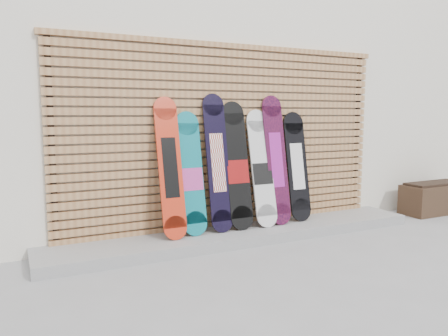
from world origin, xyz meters
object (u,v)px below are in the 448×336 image
(snowboard_2, at_px, (218,163))
(snowboard_4, at_px, (262,169))
(snowboard_3, at_px, (237,166))
(snowboard_1, at_px, (191,174))
(snowboard_6, at_px, (297,166))
(snowboard_5, at_px, (276,160))
(planter_box, at_px, (434,198))
(snowboard_0, at_px, (170,168))

(snowboard_2, height_order, snowboard_4, snowboard_2)
(snowboard_2, relative_size, snowboard_3, 1.06)
(snowboard_3, bearing_deg, snowboard_4, -2.00)
(snowboard_1, xyz_separation_m, snowboard_6, (1.46, 0.01, 0.01))
(snowboard_3, height_order, snowboard_5, snowboard_5)
(planter_box, relative_size, snowboard_2, 0.65)
(snowboard_3, xyz_separation_m, snowboard_4, (0.33, -0.01, -0.05))
(snowboard_0, distance_m, snowboard_5, 1.38)
(snowboard_2, bearing_deg, snowboard_1, 179.83)
(snowboard_2, bearing_deg, snowboard_6, 0.79)
(snowboard_0, bearing_deg, snowboard_6, 1.24)
(snowboard_2, xyz_separation_m, snowboard_5, (0.80, -0.00, -0.00))
(planter_box, bearing_deg, snowboard_0, 177.84)
(snowboard_0, relative_size, snowboard_5, 0.98)
(planter_box, distance_m, snowboard_3, 3.29)
(snowboard_4, distance_m, snowboard_6, 0.55)
(snowboard_0, distance_m, snowboard_6, 1.71)
(planter_box, xyz_separation_m, snowboard_6, (-2.36, 0.19, 0.58))
(snowboard_1, distance_m, snowboard_5, 1.13)
(snowboard_0, relative_size, snowboard_4, 1.10)
(snowboard_4, xyz_separation_m, snowboard_5, (0.22, 0.02, 0.10))
(snowboard_1, relative_size, snowboard_6, 1.00)
(snowboard_2, height_order, snowboard_5, snowboard_2)
(planter_box, distance_m, snowboard_2, 3.55)
(snowboard_4, bearing_deg, snowboard_1, 178.70)
(snowboard_0, xyz_separation_m, snowboard_1, (0.25, 0.02, -0.09))
(snowboard_3, bearing_deg, snowboard_1, 179.10)
(snowboard_5, bearing_deg, snowboard_0, -179.27)
(snowboard_5, xyz_separation_m, snowboard_6, (0.33, 0.02, -0.10))
(snowboard_0, height_order, snowboard_6, snowboard_0)
(snowboard_2, distance_m, snowboard_5, 0.80)
(snowboard_3, bearing_deg, snowboard_5, 0.44)
(snowboard_0, distance_m, snowboard_1, 0.27)
(snowboard_6, bearing_deg, snowboard_5, -176.59)
(snowboard_1, bearing_deg, snowboard_0, -174.95)
(snowboard_1, bearing_deg, snowboard_5, -0.25)
(snowboard_3, distance_m, snowboard_6, 0.88)
(snowboard_2, relative_size, snowboard_4, 1.13)
(snowboard_1, relative_size, snowboard_5, 0.88)
(snowboard_4, bearing_deg, snowboard_5, 4.13)
(snowboard_2, xyz_separation_m, snowboard_4, (0.58, -0.02, -0.10))
(snowboard_1, relative_size, snowboard_4, 0.98)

